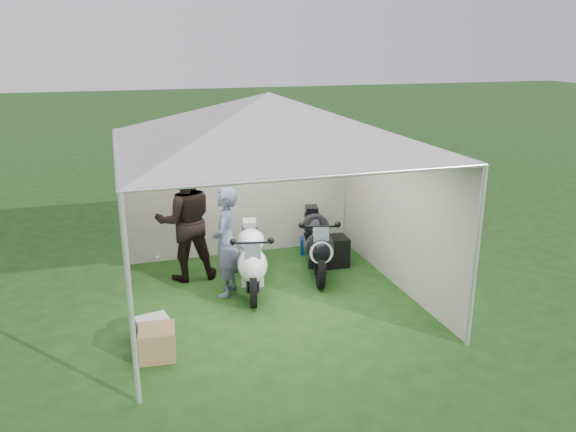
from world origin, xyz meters
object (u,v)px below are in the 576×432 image
paddock_stand (311,245)px  person_dark_jacket (185,221)px  equipment_box (332,251)px  crate_0 (153,327)px  canopy_tent (269,124)px  motorcycle_white (252,257)px  motorcycle_black (316,241)px  crate_1 (157,342)px  person_blue_jacket (226,242)px

paddock_stand → person_dark_jacket: bearing=-168.5°
equipment_box → crate_0: (-3.09, -1.58, -0.12)m
canopy_tent → person_dark_jacket: 2.23m
paddock_stand → person_dark_jacket: size_ratio=0.20×
paddock_stand → crate_0: bearing=-142.7°
motorcycle_white → person_dark_jacket: 1.23m
motorcycle_black → crate_1: motorcycle_black is taller
canopy_tent → equipment_box: bearing=34.4°
paddock_stand → crate_1: size_ratio=0.90×
motorcycle_black → equipment_box: motorcycle_black is taller
crate_0 → person_blue_jacket: bearing=40.3°
person_blue_jacket → equipment_box: bearing=131.0°
motorcycle_white → person_dark_jacket: size_ratio=0.99×
motorcycle_black → canopy_tent: bearing=-130.3°
equipment_box → crate_1: bearing=-145.8°
person_dark_jacket → person_blue_jacket: (0.49, -0.79, -0.14)m
motorcycle_white → crate_1: bearing=-123.3°
equipment_box → crate_1: 3.72m
canopy_tent → motorcycle_black: (0.97, 0.70, -2.03)m
motorcycle_white → person_dark_jacket: person_dark_jacket is taller
person_dark_jacket → equipment_box: (2.41, -0.20, -0.71)m
motorcycle_black → person_dark_jacket: bearing=-177.5°
motorcycle_white → person_blue_jacket: size_ratio=1.15×
crate_0 → crate_1: 0.51m
crate_0 → canopy_tent: bearing=20.8°
person_dark_jacket → equipment_box: size_ratio=3.84×
person_dark_jacket → crate_1: 2.50m
canopy_tent → person_blue_jacket: canopy_tent is taller
paddock_stand → person_dark_jacket: 2.45m
motorcycle_black → person_blue_jacket: person_blue_jacket is taller
motorcycle_white → equipment_box: 1.65m
person_blue_jacket → canopy_tent: bearing=84.3°
paddock_stand → person_dark_jacket: (-2.26, -0.46, 0.82)m
canopy_tent → crate_0: size_ratio=14.22×
person_dark_jacket → paddock_stand: bearing=-169.8°
person_blue_jacket → crate_1: size_ratio=3.92×
motorcycle_white → crate_1: (-1.54, -1.54, -0.34)m
motorcycle_black → crate_0: (-2.72, -1.37, -0.41)m
equipment_box → motorcycle_black: bearing=-149.6°
person_dark_jacket → canopy_tent: bearing=132.4°
canopy_tent → person_dark_jacket: bearing=133.7°
paddock_stand → person_blue_jacket: person_blue_jacket is taller
equipment_box → crate_0: equipment_box is taller
person_blue_jacket → crate_0: (-1.17, -0.99, -0.69)m
motorcycle_black → person_dark_jacket: 2.12m
motorcycle_black → paddock_stand: bearing=90.0°
motorcycle_black → person_blue_jacket: 1.62m
equipment_box → person_blue_jacket: bearing=-162.9°
canopy_tent → paddock_stand: bearing=52.9°
person_blue_jacket → crate_1: person_blue_jacket is taller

